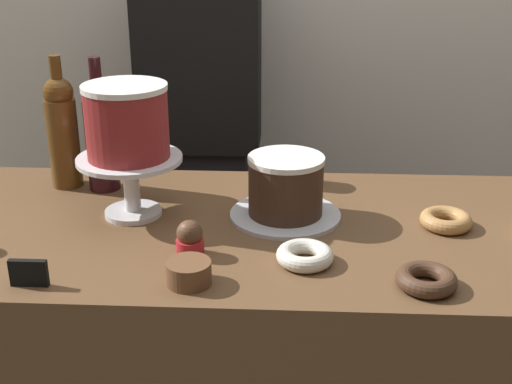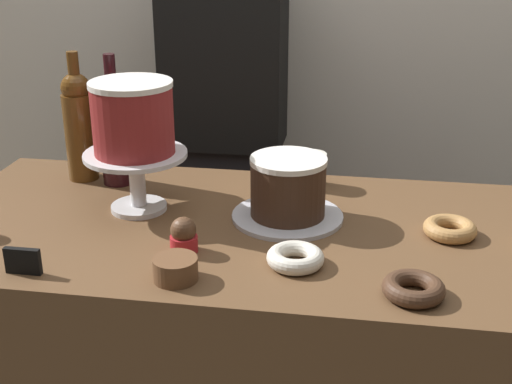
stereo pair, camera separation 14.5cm
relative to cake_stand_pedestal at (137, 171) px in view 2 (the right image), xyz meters
The scene contains 14 objects.
cake_stand_pedestal is the anchor object (origin of this frame).
white_layer_cake 0.12m from the cake_stand_pedestal, ahead, with size 0.18×0.18×0.16m.
silver_serving_platter 0.35m from the cake_stand_pedestal, ahead, with size 0.25×0.25×0.01m.
chocolate_round_cake 0.34m from the cake_stand_pedestal, ahead, with size 0.17×0.17×0.13m.
wine_bottle_amber 0.27m from the cake_stand_pedestal, 139.75° to the left, with size 0.08×0.08×0.33m.
wine_bottle_dark_red 0.19m from the cake_stand_pedestal, 123.85° to the left, with size 0.08×0.08×0.33m.
cupcake_chocolate 0.25m from the cake_stand_pedestal, 50.39° to the right, with size 0.06×0.06×0.07m.
donut_maple 0.70m from the cake_stand_pedestal, ahead, with size 0.11×0.11×0.03m.
donut_sugar 0.44m from the cake_stand_pedestal, 28.85° to the right, with size 0.11×0.11×0.03m.
donut_chocolate 0.67m from the cake_stand_pedestal, 26.00° to the right, with size 0.11×0.11×0.03m.
cookie_stack 0.35m from the cake_stand_pedestal, 60.59° to the right, with size 0.08×0.08×0.04m.
price_sign_chalkboard 0.35m from the cake_stand_pedestal, 110.18° to the right, with size 0.07×0.01×0.05m.
coffee_cup_ceramic 0.43m from the cake_stand_pedestal, 29.06° to the left, with size 0.08×0.08×0.08m.
barista_figure 0.64m from the cake_stand_pedestal, 82.91° to the left, with size 0.36×0.22×1.60m.
Camera 2 is at (0.21, -1.33, 1.51)m, focal length 47.68 mm.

